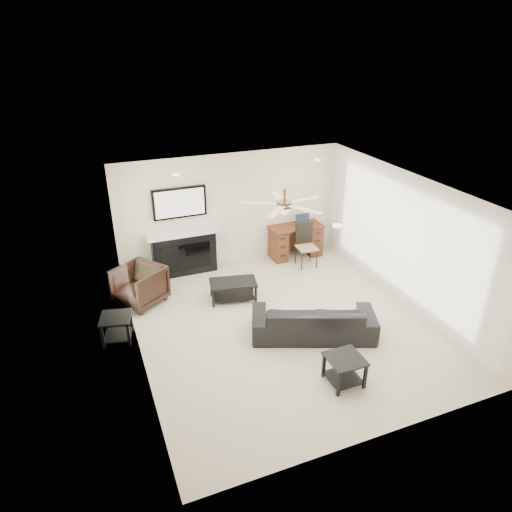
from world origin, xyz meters
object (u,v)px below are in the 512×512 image
Objects in this scene: sofa at (313,319)px; coffee_table at (233,291)px; desk at (296,241)px; armchair at (139,285)px; fireplace_unit at (183,233)px.

sofa is 1.84m from coffee_table.
sofa is 3.12m from desk.
armchair reaches higher than coffee_table.
coffee_table is 0.47× the size of fireplace_unit.
sofa is 2.33× the size of coffee_table.
sofa is at bearing -110.54° from desk.
desk is (1.99, 1.32, 0.18)m from coffee_table.
armchair is 0.44× the size of fireplace_unit.
armchair is 0.93× the size of coffee_table.
coffee_table is 0.74× the size of desk.
fireplace_unit is (-1.50, 3.02, 0.65)m from sofa.
armchair reaches higher than sofa.
fireplace_unit is 1.57× the size of desk.
sofa is at bearing -63.59° from fireplace_unit.
fireplace_unit is at bearing 177.76° from desk.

